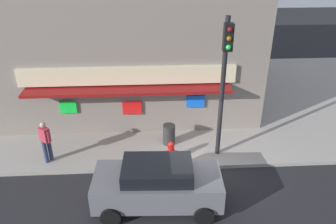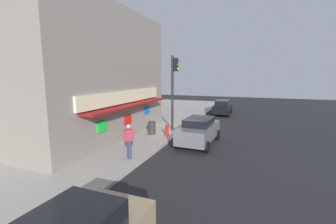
% 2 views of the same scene
% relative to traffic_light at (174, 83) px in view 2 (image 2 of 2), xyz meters
% --- Properties ---
extents(ground_plane, '(64.27, 64.27, 0.00)m').
position_rel_traffic_light_xyz_m(ground_plane, '(-0.76, -0.77, -3.69)').
color(ground_plane, '#232326').
extents(sidewalk, '(42.85, 12.41, 0.15)m').
position_rel_traffic_light_xyz_m(sidewalk, '(-0.76, 5.44, -3.61)').
color(sidewalk, '#A39E93').
rests_on(sidewalk, ground_plane).
extents(corner_building, '(11.89, 10.41, 8.28)m').
position_rel_traffic_light_xyz_m(corner_building, '(-3.59, 6.73, 0.60)').
color(corner_building, gray).
rests_on(corner_building, sidewalk).
extents(traffic_light, '(0.32, 0.58, 5.54)m').
position_rel_traffic_light_xyz_m(traffic_light, '(0.00, 0.00, 0.00)').
color(traffic_light, black).
rests_on(traffic_light, sidewalk).
extents(fire_hydrant, '(0.51, 0.27, 0.78)m').
position_rel_traffic_light_xyz_m(fire_hydrant, '(-1.92, -0.19, -3.16)').
color(fire_hydrant, red).
rests_on(fire_hydrant, sidewalk).
extents(trash_can, '(0.52, 0.52, 0.88)m').
position_rel_traffic_light_xyz_m(trash_can, '(-1.93, 0.93, -3.09)').
color(trash_can, '#2D2D2D').
rests_on(trash_can, sidewalk).
extents(pedestrian, '(0.48, 0.44, 1.74)m').
position_rel_traffic_light_xyz_m(pedestrian, '(-6.73, -0.06, -2.58)').
color(pedestrian, navy).
rests_on(pedestrian, sidewalk).
extents(parked_car_grey, '(4.22, 2.14, 1.64)m').
position_rel_traffic_light_xyz_m(parked_car_grey, '(-2.52, -2.57, -2.83)').
color(parked_car_grey, slate).
rests_on(parked_car_grey, ground_plane).
extents(parked_car_black, '(4.47, 1.94, 1.57)m').
position_rel_traffic_light_xyz_m(parked_car_black, '(9.25, -2.39, -2.87)').
color(parked_car_black, black).
rests_on(parked_car_black, ground_plane).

